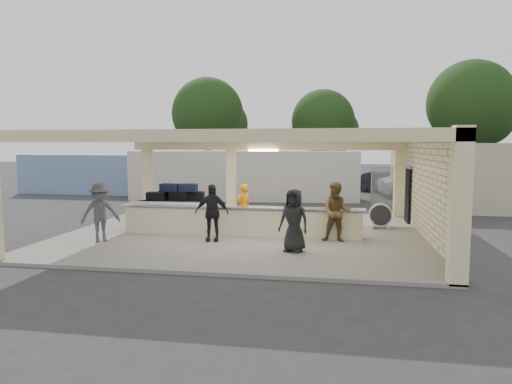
% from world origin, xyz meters
% --- Properties ---
extents(ground, '(120.00, 120.00, 0.00)m').
position_xyz_m(ground, '(0.00, 0.00, 0.00)').
color(ground, '#29282B').
rests_on(ground, ground).
extents(pavilion, '(12.01, 10.00, 3.55)m').
position_xyz_m(pavilion, '(0.21, 0.66, 1.35)').
color(pavilion, slate).
rests_on(pavilion, ground).
extents(baggage_counter, '(8.20, 0.58, 0.98)m').
position_xyz_m(baggage_counter, '(0.00, -0.50, 0.59)').
color(baggage_counter, beige).
rests_on(baggage_counter, pavilion).
extents(luggage_cart, '(2.78, 1.73, 1.62)m').
position_xyz_m(luggage_cart, '(-2.65, 0.54, 0.97)').
color(luggage_cart, silver).
rests_on(luggage_cart, pavilion).
extents(drum_fan, '(0.84, 0.46, 0.92)m').
position_xyz_m(drum_fan, '(4.75, 1.59, 0.59)').
color(drum_fan, silver).
rests_on(drum_fan, pavilion).
extents(baggage_handler, '(0.64, 0.69, 1.67)m').
position_xyz_m(baggage_handler, '(-0.05, 0.30, 0.94)').
color(baggage_handler, orange).
rests_on(baggage_handler, pavilion).
extents(passenger_a, '(0.94, 0.46, 1.88)m').
position_xyz_m(passenger_a, '(3.17, -1.00, 1.04)').
color(passenger_a, brown).
rests_on(passenger_a, pavilion).
extents(passenger_b, '(1.09, 0.48, 1.81)m').
position_xyz_m(passenger_b, '(-0.71, -1.50, 1.00)').
color(passenger_b, black).
rests_on(passenger_b, pavilion).
extents(passenger_c, '(1.20, 1.06, 1.85)m').
position_xyz_m(passenger_c, '(-4.13, -2.18, 1.02)').
color(passenger_c, '#434448').
rests_on(passenger_c, pavilion).
extents(passenger_d, '(0.95, 0.63, 1.80)m').
position_xyz_m(passenger_d, '(1.97, -2.50, 1.00)').
color(passenger_d, black).
rests_on(passenger_d, pavilion).
extents(car_white_a, '(5.63, 3.28, 1.52)m').
position_xyz_m(car_white_a, '(8.46, 13.03, 0.76)').
color(car_white_a, white).
rests_on(car_white_a, ground).
extents(car_white_b, '(5.38, 3.28, 1.59)m').
position_xyz_m(car_white_b, '(12.52, 13.32, 0.80)').
color(car_white_b, white).
rests_on(car_white_b, ground).
extents(car_dark, '(3.98, 3.89, 1.37)m').
position_xyz_m(car_dark, '(6.38, 15.17, 0.69)').
color(car_dark, black).
rests_on(car_dark, ground).
extents(container_white, '(12.96, 3.48, 2.78)m').
position_xyz_m(container_white, '(-2.02, 10.29, 1.39)').
color(container_white, beige).
rests_on(container_white, ground).
extents(container_blue, '(9.64, 2.45, 2.50)m').
position_xyz_m(container_blue, '(-12.14, 11.88, 1.25)').
color(container_blue, '#6D85AE').
rests_on(container_blue, ground).
extents(fence, '(12.06, 0.06, 2.03)m').
position_xyz_m(fence, '(11.00, 9.00, 1.05)').
color(fence, gray).
rests_on(fence, ground).
extents(tree_left, '(6.60, 6.30, 9.00)m').
position_xyz_m(tree_left, '(-7.68, 24.16, 5.59)').
color(tree_left, '#382619').
rests_on(tree_left, ground).
extents(tree_mid, '(6.00, 5.60, 8.00)m').
position_xyz_m(tree_mid, '(2.32, 26.16, 4.96)').
color(tree_mid, '#382619').
rests_on(tree_mid, ground).
extents(tree_right, '(7.20, 7.00, 10.00)m').
position_xyz_m(tree_right, '(14.32, 25.16, 6.21)').
color(tree_right, '#382619').
rests_on(tree_right, ground).
extents(adjacent_building, '(6.00, 8.00, 3.20)m').
position_xyz_m(adjacent_building, '(9.50, 10.00, 1.60)').
color(adjacent_building, '#B9B093').
rests_on(adjacent_building, ground).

